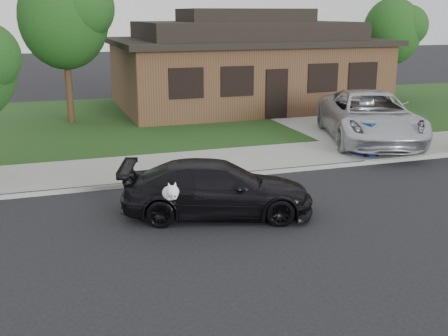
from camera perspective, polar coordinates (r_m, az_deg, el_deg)
name	(u,v)px	position (r m, az deg, el deg)	size (l,w,h in m)	color
ground	(307,215)	(13.37, 8.39, -4.72)	(120.00, 120.00, 0.00)	black
sidewalk	(235,161)	(17.74, 1.17, 0.72)	(60.00, 3.00, 0.12)	gray
curb	(253,173)	(16.39, 2.93, -0.55)	(60.00, 0.12, 0.12)	gray
lawn	(175,118)	(25.24, -4.95, 5.12)	(60.00, 13.00, 0.13)	#193814
driveway	(328,122)	(24.63, 10.49, 4.67)	(4.50, 13.00, 0.14)	gray
sedan	(217,189)	(13.01, -0.72, -2.13)	(4.75, 3.02, 1.28)	black
minivan	(370,116)	(20.76, 14.58, 5.09)	(2.89, 6.28, 1.74)	silver
recycling_bin	(367,138)	(18.73, 14.36, 2.95)	(0.86, 0.86, 1.09)	navy
house	(244,65)	(28.03, 2.06, 10.46)	(12.60, 8.60, 4.65)	#422B1C
tree_0	(68,16)	(24.08, -15.55, 14.70)	(3.78, 3.60, 6.34)	#332114
tree_1	(396,30)	(31.22, 17.03, 13.23)	(3.15, 3.00, 5.25)	#332114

